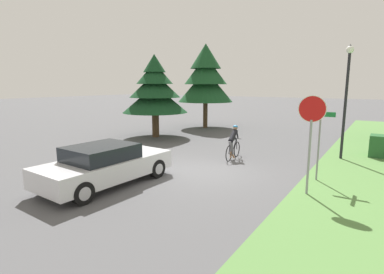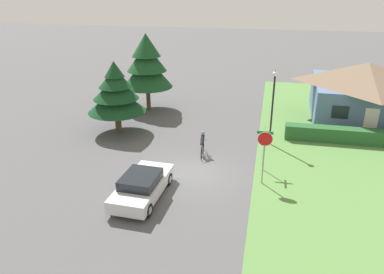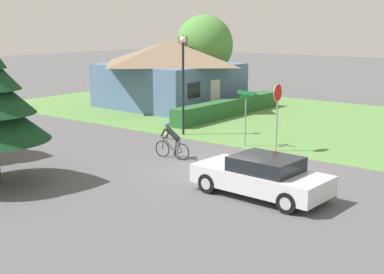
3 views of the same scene
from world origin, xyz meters
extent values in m
plane|color=#515154|center=(0.00, 0.00, 0.00)|extent=(140.00, 140.00, 0.00)
cube|color=silver|center=(-1.92, -2.93, 0.57)|extent=(2.09, 4.49, 0.62)
cube|color=black|center=(-1.93, -3.11, 1.11)|extent=(1.75, 2.11, 0.46)
cylinder|color=black|center=(-2.70, -1.39, 0.33)|extent=(0.26, 0.66, 0.65)
cylinder|color=#ADADB2|center=(-2.70, -1.39, 0.33)|extent=(0.25, 0.39, 0.38)
cylinder|color=black|center=(-1.00, -1.47, 0.33)|extent=(0.26, 0.66, 0.65)
cylinder|color=#ADADB2|center=(-1.00, -1.47, 0.33)|extent=(0.25, 0.39, 0.38)
cylinder|color=black|center=(-2.84, -4.38, 0.33)|extent=(0.26, 0.66, 0.65)
cylinder|color=#ADADB2|center=(-2.84, -4.38, 0.33)|extent=(0.25, 0.39, 0.38)
cylinder|color=black|center=(-1.15, -4.47, 0.33)|extent=(0.26, 0.66, 0.65)
cylinder|color=#ADADB2|center=(-1.15, -4.47, 0.33)|extent=(0.25, 0.39, 0.38)
torus|color=black|center=(0.12, 1.98, 0.33)|extent=(0.10, 0.71, 0.71)
torus|color=black|center=(0.05, 2.96, 0.33)|extent=(0.10, 0.71, 0.71)
cylinder|color=black|center=(0.10, 2.23, 0.50)|extent=(0.05, 0.17, 0.58)
cylinder|color=black|center=(0.08, 2.59, 0.53)|extent=(0.08, 0.62, 0.66)
cylinder|color=black|center=(0.08, 2.52, 0.82)|extent=(0.09, 0.73, 0.10)
cylinder|color=black|center=(0.11, 2.14, 0.28)|extent=(0.06, 0.33, 0.15)
cylinder|color=black|center=(0.12, 2.07, 0.56)|extent=(0.05, 0.21, 0.46)
cylinder|color=black|center=(0.05, 2.92, 0.59)|extent=(0.04, 0.12, 0.52)
cylinder|color=black|center=(0.05, 2.88, 0.85)|extent=(0.44, 0.06, 0.02)
ellipsoid|color=black|center=(0.11, 2.16, 0.81)|extent=(0.10, 0.21, 0.05)
cylinder|color=slate|center=(0.10, 2.15, 0.62)|extent=(0.13, 0.25, 0.48)
cylinder|color=slate|center=(0.10, 2.31, 0.54)|extent=(0.13, 0.25, 0.63)
cylinder|color=#8C6647|center=(0.10, 2.22, 0.25)|extent=(0.08, 0.08, 0.30)
cylinder|color=#8C6647|center=(0.15, 2.38, 0.15)|extent=(0.17, 0.08, 0.21)
cylinder|color=black|center=(0.09, 2.43, 1.04)|extent=(0.27, 0.69, 0.56)
cylinder|color=black|center=(0.06, 2.65, 1.03)|extent=(0.09, 0.25, 0.35)
cylinder|color=black|center=(0.06, 2.93, 1.03)|extent=(0.09, 0.25, 0.35)
sphere|color=#8C6647|center=(0.07, 2.70, 1.37)|extent=(0.19, 0.19, 0.19)
ellipsoid|color=#267FBF|center=(0.07, 2.70, 1.42)|extent=(0.22, 0.18, 0.12)
cylinder|color=gray|center=(3.82, -0.30, 1.12)|extent=(0.07, 0.07, 2.24)
cylinder|color=red|center=(3.82, -0.30, 2.56)|extent=(0.74, 0.06, 0.74)
cylinder|color=silver|center=(3.82, -0.30, 2.56)|extent=(0.78, 0.05, 0.78)
cylinder|color=black|center=(4.11, 5.11, 2.28)|extent=(0.12, 0.12, 4.55)
sphere|color=white|center=(4.11, 5.11, 4.69)|extent=(0.32, 0.32, 0.32)
cone|color=black|center=(4.11, 5.11, 4.85)|extent=(0.19, 0.19, 0.13)
cylinder|color=gray|center=(3.80, 1.28, 1.11)|extent=(0.06, 0.06, 2.22)
cube|color=#197238|center=(3.80, 1.28, 2.28)|extent=(0.90, 0.03, 0.16)
cube|color=#197238|center=(3.80, 1.28, 2.44)|extent=(0.03, 0.90, 0.16)
cylinder|color=#4C3823|center=(-6.45, 5.02, 0.77)|extent=(0.43, 0.43, 1.55)
cone|color=#143D1E|center=(-6.45, 5.02, 2.39)|extent=(4.01, 4.01, 1.69)
cone|color=#143D1E|center=(-6.45, 5.02, 3.22)|extent=(3.13, 3.13, 1.49)
cone|color=#143D1E|center=(-6.45, 5.02, 3.93)|extent=(2.25, 2.25, 1.28)
cone|color=#143D1E|center=(-6.45, 5.02, 4.54)|extent=(1.36, 1.36, 1.08)
cylinder|color=#4C3823|center=(-5.95, 10.33, 0.99)|extent=(0.34, 0.34, 1.97)
cone|color=#194723|center=(-5.95, 10.33, 3.16)|extent=(4.10, 4.10, 2.38)
cone|color=#194723|center=(-5.95, 10.33, 4.33)|extent=(3.20, 3.20, 2.10)
cone|color=#194723|center=(-5.95, 10.33, 5.34)|extent=(2.30, 2.30, 1.81)
camera|label=1|loc=(5.58, -9.37, 3.24)|focal=28.00mm
camera|label=2|loc=(3.81, -18.16, 9.96)|focal=35.00mm
camera|label=3|loc=(-16.28, -11.31, 5.48)|focal=50.00mm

